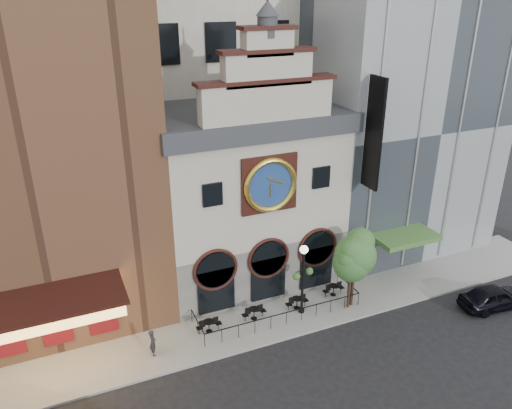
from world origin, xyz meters
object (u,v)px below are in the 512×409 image
object	(u,v)px
bistro_0	(209,325)
lamppost	(303,272)
pedestrian	(153,342)
bistro_2	(297,302)
bistro_1	(254,313)
bistro_3	(333,289)
tree_left	(352,261)
car_right	(494,297)
tree_right	(356,252)

from	to	relation	value
bistro_0	lamppost	xyz separation A→B (m)	(6.11, -0.45, 2.53)
bistro_0	pedestrian	world-z (taller)	pedestrian
bistro_0	bistro_2	world-z (taller)	same
bistro_1	lamppost	bearing A→B (deg)	-10.02
bistro_3	lamppost	bearing A→B (deg)	-163.70
bistro_1	lamppost	distance (m)	4.04
bistro_3	tree_left	distance (m)	3.38
bistro_3	car_right	world-z (taller)	car_right
car_right	pedestrian	distance (m)	21.98
bistro_0	bistro_3	distance (m)	9.02
pedestrian	tree_left	bearing A→B (deg)	-93.09
bistro_0	tree_right	size ratio (longest dim) A/B	0.30
car_right	bistro_2	bearing A→B (deg)	74.57
tree_left	bistro_1	bearing A→B (deg)	168.72
tree_left	bistro_2	bearing A→B (deg)	159.69
bistro_0	pedestrian	distance (m)	3.64
bistro_3	tree_left	size ratio (longest dim) A/B	0.33
lamppost	tree_left	bearing A→B (deg)	-25.25
bistro_1	bistro_0	bearing A→B (deg)	-178.08
pedestrian	lamppost	size ratio (longest dim) A/B	0.34
bistro_2	bistro_3	distance (m)	3.00
bistro_1	tree_right	world-z (taller)	tree_right
lamppost	bistro_3	bearing A→B (deg)	3.58
lamppost	tree_right	distance (m)	3.61
bistro_1	lamppost	size ratio (longest dim) A/B	0.33
tree_left	lamppost	bearing A→B (deg)	167.47
bistro_2	car_right	bearing A→B (deg)	-22.00
bistro_3	bistro_0	bearing A→B (deg)	-177.44
bistro_3	tree_left	bearing A→B (deg)	-82.81
car_right	bistro_1	bearing A→B (deg)	78.47
bistro_1	pedestrian	bearing A→B (deg)	-173.23
tree_right	tree_left	bearing A→B (deg)	-157.40
bistro_1	bistro_2	world-z (taller)	same
bistro_2	tree_right	size ratio (longest dim) A/B	0.30
pedestrian	lamppost	distance (m)	9.91
bistro_0	bistro_2	size ratio (longest dim) A/B	1.00
bistro_3	car_right	xyz separation A→B (m)	(9.02, -5.21, 0.18)
tree_left	bistro_3	bearing A→B (deg)	97.19
bistro_0	tree_right	bearing A→B (deg)	-5.91
bistro_2	tree_left	world-z (taller)	tree_left
bistro_1	lamppost	world-z (taller)	lamppost
car_right	pedestrian	world-z (taller)	pedestrian
bistro_1	car_right	world-z (taller)	car_right
tree_right	car_right	bearing A→B (deg)	-24.25
bistro_2	bistro_3	size ratio (longest dim) A/B	1.00
bistro_2	lamppost	size ratio (longest dim) A/B	0.33
bistro_2	tree_left	xyz separation A→B (m)	(3.17, -1.17, 3.00)
tree_right	lamppost	bearing A→B (deg)	171.05
car_right	tree_left	bearing A→B (deg)	73.97
bistro_0	bistro_2	bearing A→B (deg)	0.37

